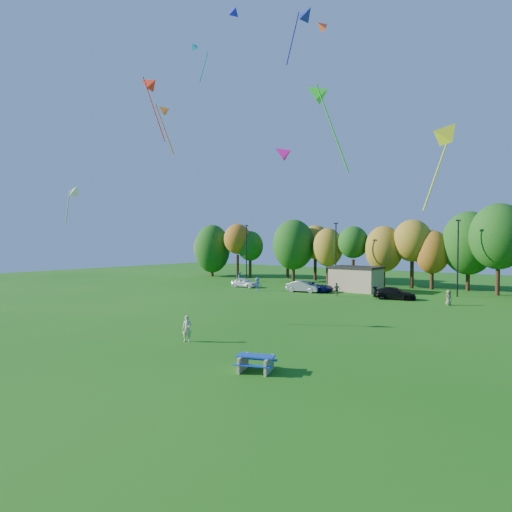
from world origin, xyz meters
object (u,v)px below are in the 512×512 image
Objects in this scene: car_a at (244,283)px; kite_flyer at (187,329)px; car_b at (303,287)px; picnic_table at (256,362)px; car_d at (394,293)px; car_c at (316,287)px.

kite_flyer is at bearing -151.45° from car_a.
car_a is 0.90× the size of car_b.
kite_flyer reaches higher than picnic_table.
car_b is 11.89m from car_d.
car_b is (9.70, 0.06, 0.05)m from car_a.
car_b is (-9.01, 28.91, -0.15)m from kite_flyer.
car_a is at bearing 79.96° from car_b.
car_c is at bearing -58.08° from car_b.
picnic_table is 0.51× the size of car_c.
car_d is at bearing -93.87° from car_c.
kite_flyer reaches higher than car_b.
kite_flyer is at bearing 159.27° from car_d.
car_b reaches higher than car_a.
picnic_table is 1.37× the size of kite_flyer.
kite_flyer is 34.39m from car_a.
picnic_table is 0.51× the size of car_d.
kite_flyer reaches higher than car_a.
picnic_table is at bearing -162.36° from car_b.
car_c is (1.19, 1.08, -0.06)m from car_b.
kite_flyer is 0.37× the size of car_c.
car_b reaches higher than car_c.
picnic_table is 8.18m from kite_flyer.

